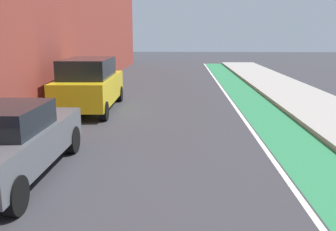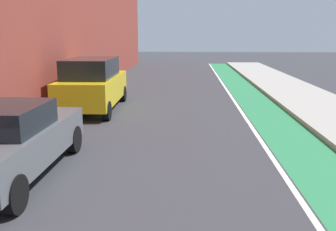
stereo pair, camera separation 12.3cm
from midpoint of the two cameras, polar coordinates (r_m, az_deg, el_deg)
ground_plane at (r=13.26m, az=1.28°, el=0.03°), size 94.81×94.81×0.00m
bike_lane_paint at (r=15.49m, az=14.20°, el=1.48°), size 1.60×43.10×0.00m
lane_divider_stripe at (r=15.35m, az=10.90°, el=1.54°), size 0.12×43.10×0.00m
sidewalk_right at (r=16.09m, az=22.39°, el=1.57°), size 3.07×43.10×0.14m
parked_sedan_gray at (r=8.07m, az=-23.24°, el=-3.48°), size 1.89×4.30×1.53m
parked_suv_yellow_cab at (r=14.32m, az=-11.31°, el=4.87°), size 2.02×4.78×1.98m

